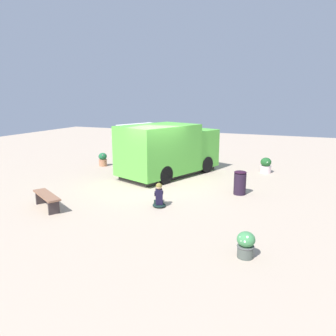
# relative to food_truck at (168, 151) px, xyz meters

# --- Properties ---
(ground_plane) EXTENTS (40.00, 40.00, 0.00)m
(ground_plane) POSITION_rel_food_truck_xyz_m (-0.32, 1.79, -1.14)
(ground_plane) COLOR #B8A38D
(food_truck) EXTENTS (4.06, 5.35, 2.36)m
(food_truck) POSITION_rel_food_truck_xyz_m (0.00, 0.00, 0.00)
(food_truck) COLOR #5AC340
(food_truck) RESTS_ON ground_plane
(person_customer) EXTENTS (0.63, 0.81, 0.81)m
(person_customer) POSITION_rel_food_truck_xyz_m (-1.44, 4.22, -0.83)
(person_customer) COLOR black
(person_customer) RESTS_ON ground_plane
(planter_flowering_near) EXTENTS (0.44, 0.44, 0.70)m
(planter_flowering_near) POSITION_rel_food_truck_xyz_m (3.94, -0.48, -0.78)
(planter_flowering_near) COLOR #B97857
(planter_flowering_near) RESTS_ON ground_plane
(planter_flowering_far) EXTENTS (0.55, 0.55, 0.74)m
(planter_flowering_far) POSITION_rel_food_truck_xyz_m (-4.13, -2.21, -0.78)
(planter_flowering_far) COLOR beige
(planter_flowering_far) RESTS_ON ground_plane
(planter_flowering_side) EXTENTS (0.41, 0.42, 0.62)m
(planter_flowering_side) POSITION_rel_food_truck_xyz_m (-4.74, 6.71, -0.82)
(planter_flowering_side) COLOR #4B544D
(planter_flowering_side) RESTS_ON ground_plane
(plaza_bench) EXTENTS (1.60, 1.14, 0.49)m
(plaza_bench) POSITION_rel_food_truck_xyz_m (1.84, 5.87, -0.78)
(plaza_bench) COLOR #8A5E46
(plaza_bench) RESTS_ON ground_plane
(trash_bin) EXTENTS (0.46, 0.46, 0.90)m
(trash_bin) POSITION_rel_food_truck_xyz_m (-3.67, 1.80, -0.69)
(trash_bin) COLOR black
(trash_bin) RESTS_ON ground_plane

